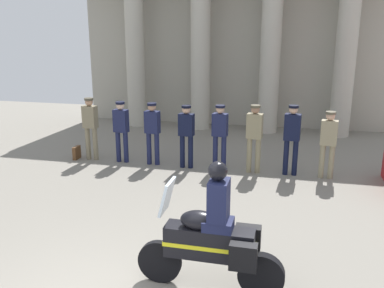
% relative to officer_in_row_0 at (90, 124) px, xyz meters
% --- Properties ---
extents(colonnade_backdrop, '(11.46, 1.53, 6.57)m').
position_rel_officer_in_row_0_xyz_m(colonnade_backdrop, '(3.34, 4.89, 2.35)').
color(colonnade_backdrop, '#A49F91').
rests_on(colonnade_backdrop, ground_plane).
extents(officer_in_row_0, '(0.41, 0.27, 1.72)m').
position_rel_officer_in_row_0_xyz_m(officer_in_row_0, '(0.00, 0.00, 0.00)').
color(officer_in_row_0, '#7A7056').
rests_on(officer_in_row_0, ground_plane).
extents(officer_in_row_1, '(0.41, 0.27, 1.66)m').
position_rel_officer_in_row_0_xyz_m(officer_in_row_1, '(0.90, -0.01, -0.04)').
color(officer_in_row_1, '#191E42').
rests_on(officer_in_row_1, ground_plane).
extents(officer_in_row_2, '(0.41, 0.27, 1.67)m').
position_rel_officer_in_row_0_xyz_m(officer_in_row_2, '(1.78, -0.03, -0.04)').
color(officer_in_row_2, '#191E42').
rests_on(officer_in_row_2, ground_plane).
extents(officer_in_row_3, '(0.41, 0.27, 1.65)m').
position_rel_officer_in_row_0_xyz_m(officer_in_row_3, '(2.72, -0.10, -0.04)').
color(officer_in_row_3, black).
rests_on(officer_in_row_3, ground_plane).
extents(officer_in_row_4, '(0.41, 0.27, 1.67)m').
position_rel_officer_in_row_0_xyz_m(officer_in_row_4, '(3.57, 0.02, -0.03)').
color(officer_in_row_4, '#191E42').
rests_on(officer_in_row_4, ground_plane).
extents(officer_in_row_5, '(0.41, 0.27, 1.73)m').
position_rel_officer_in_row_0_xyz_m(officer_in_row_5, '(4.45, -0.09, 0.00)').
color(officer_in_row_5, '#847A5B').
rests_on(officer_in_row_5, ground_plane).
extents(officer_in_row_6, '(0.41, 0.27, 1.76)m').
position_rel_officer_in_row_0_xyz_m(officer_in_row_6, '(5.36, -0.06, 0.02)').
color(officer_in_row_6, black).
rests_on(officer_in_row_6, ground_plane).
extents(officer_in_row_7, '(0.41, 0.27, 1.65)m').
position_rel_officer_in_row_0_xyz_m(officer_in_row_7, '(6.22, -0.10, -0.05)').
color(officer_in_row_7, gray).
rests_on(officer_in_row_7, ground_plane).
extents(motorcycle_with_rider, '(2.09, 0.70, 1.90)m').
position_rel_officer_in_row_0_xyz_m(motorcycle_with_rider, '(4.36, -5.19, -0.23)').
color(motorcycle_with_rider, black).
rests_on(motorcycle_with_rider, ground_plane).
extents(briefcase_on_ground, '(0.10, 0.32, 0.36)m').
position_rel_officer_in_row_0_xyz_m(briefcase_on_ground, '(-0.45, -0.06, -0.84)').
color(briefcase_on_ground, brown).
rests_on(briefcase_on_ground, ground_plane).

